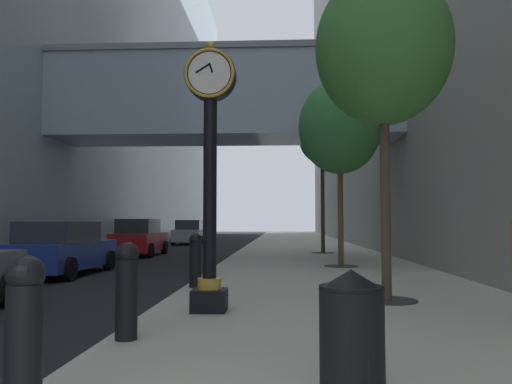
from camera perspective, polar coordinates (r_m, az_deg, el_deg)
name	(u,v)px	position (r m, az deg, el deg)	size (l,w,h in m)	color
ground_plane	(242,251)	(28.26, -1.54, -6.55)	(110.00, 110.00, 0.00)	black
sidewalk_right	(302,247)	(31.19, 5.18, -6.11)	(6.81, 80.00, 0.14)	beige
building_block_left	(67,19)	(36.26, -20.31, 17.70)	(23.09, 80.00, 29.08)	#93A8B7
street_clock	(210,161)	(8.36, -5.16, 3.46)	(0.84, 0.55, 4.42)	black
bollard_nearest	(24,332)	(4.25, -24.46, -14.06)	(0.28, 0.28, 1.18)	black
bollard_second	(127,288)	(6.54, -14.23, -10.38)	(0.28, 0.28, 1.18)	black
bollard_fourth	(196,259)	(11.38, -6.77, -7.43)	(0.28, 0.28, 1.18)	black
bollard_fifth	(211,252)	(13.84, -5.02, -6.71)	(0.28, 0.28, 1.18)	black
street_tree_near	(383,49)	(10.19, 14.01, 15.23)	(2.53, 2.53, 6.14)	#333335
street_tree_mid_near	(340,127)	(17.07, 9.33, 7.15)	(2.70, 2.70, 6.10)	#333335
street_tree_mid_far	(322,138)	(24.27, 7.40, 5.98)	(2.19, 2.19, 6.67)	#333335
trash_bin	(352,334)	(4.31, 10.64, -15.28)	(0.53, 0.53, 1.05)	black
car_red_near	(139,238)	(24.53, -12.91, -5.03)	(1.98, 4.12, 1.71)	#AD191E
car_silver_mid	(191,233)	(36.29, -7.32, -4.52)	(2.11, 4.41, 1.71)	#B7BABF
car_blue_far	(61,249)	(16.25, -20.92, -5.96)	(2.02, 4.57, 1.58)	navy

